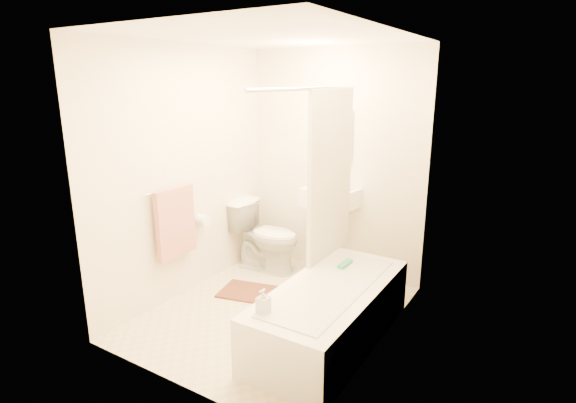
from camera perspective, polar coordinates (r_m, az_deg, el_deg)
The scene contains 17 objects.
floor at distance 4.26m, azimuth -1.82°, elevation -13.87°, with size 2.40×2.40×0.00m, color beige.
ceiling at distance 3.75m, azimuth -2.14°, elevation 20.26°, with size 2.40×2.40×0.00m, color white.
wall_back at distance 4.85m, azimuth 5.93°, elevation 4.76°, with size 2.00×0.02×2.40m, color beige.
wall_left at distance 4.45m, azimuth -12.78°, elevation 3.53°, with size 0.02×2.40×2.40m, color beige.
wall_right at distance 3.39m, azimuth 12.25°, elevation 0.04°, with size 0.02×2.40×2.40m, color beige.
mirror at distance 4.79m, azimuth 5.92°, elevation 8.26°, with size 0.40×0.03×0.55m, color white.
curtain_rod at distance 3.66m, azimuth 2.85°, elevation 14.11°, with size 0.03×0.03×1.70m, color silver.
shower_curtain at distance 4.10m, azimuth 5.42°, elevation 3.17°, with size 0.04×0.80×1.55m, color silver.
towel_bar at distance 4.27m, azimuth -14.65°, elevation 1.57°, with size 0.02×0.02×0.60m, color silver.
towel at distance 4.33m, azimuth -14.10°, elevation -2.60°, with size 0.06×0.45×0.66m, color #CC7266.
toilet_paper at distance 4.61m, azimuth -10.76°, elevation -2.39°, with size 0.12×0.12×0.11m, color white.
toilet at distance 5.03m, azimuth -2.79°, elevation -4.45°, with size 0.44×0.78×0.77m, color silver.
sink at distance 4.88m, azimuth 5.46°, elevation -3.35°, with size 0.54×0.43×1.05m, color white, non-canonical shape.
bathtub at distance 3.78m, azimuth 5.42°, elevation -13.92°, with size 0.73×1.66×0.47m, color white, non-canonical shape.
bath_mat at distance 4.62m, azimuth -5.06°, elevation -11.35°, with size 0.55×0.41×0.02m, color #4B261C.
soap_bottle at distance 3.24m, azimuth -3.15°, elevation -12.54°, with size 0.08×0.08×0.18m, color white.
scrub_brush at distance 4.05m, azimuth 7.26°, elevation -7.92°, with size 0.06×0.20×0.04m, color #33A06B.
Camera 1 is at (2.07, -3.10, 2.06)m, focal length 28.00 mm.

